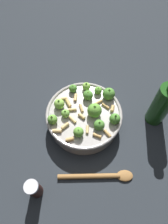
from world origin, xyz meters
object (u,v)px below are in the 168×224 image
olive_oil_bottle (162,104)px  wooden_spoon (100,176)px  pepper_shaker (34,189)px  cooking_pan (84,116)px

olive_oil_bottle → wooden_spoon: olive_oil_bottle is taller
pepper_shaker → olive_oil_bottle: 0.48m
pepper_shaker → wooden_spoon: bearing=132.8°
olive_oil_bottle → wooden_spoon: (0.29, -0.07, -0.09)m
cooking_pan → pepper_shaker: (0.28, -0.01, 0.00)m
cooking_pan → wooden_spoon: bearing=44.0°
wooden_spoon → cooking_pan: bearing=-136.0°
olive_oil_bottle → pepper_shaker: bearing=-27.5°
cooking_pan → pepper_shaker: bearing=-1.3°
pepper_shaker → wooden_spoon: (-0.14, 0.15, -0.04)m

